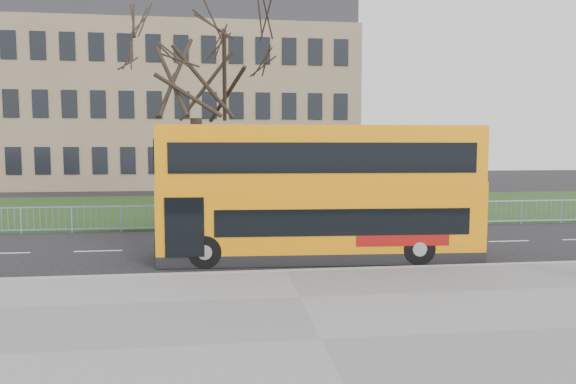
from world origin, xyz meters
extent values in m
plane|color=black|center=(0.00, 0.00, 0.00)|extent=(120.00, 120.00, 0.00)
cube|color=slate|center=(0.00, -6.75, 0.06)|extent=(80.00, 10.50, 0.12)
cube|color=gray|center=(0.00, -1.55, 0.07)|extent=(80.00, 0.20, 0.14)
cube|color=#213D16|center=(0.00, 14.30, 0.04)|extent=(80.00, 15.40, 0.08)
cube|color=#7F6B51|center=(-5.00, 35.00, 7.00)|extent=(30.00, 15.00, 14.00)
cube|color=orange|center=(1.32, 0.40, 1.26)|extent=(9.99, 2.87, 1.84)
cube|color=orange|center=(1.32, 0.40, 2.34)|extent=(9.99, 2.87, 0.32)
cube|color=orange|center=(1.32, 0.40, 3.32)|extent=(9.94, 2.82, 1.65)
cube|color=black|center=(1.82, -0.81, 1.33)|extent=(7.62, 0.44, 0.80)
cube|color=black|center=(1.26, -0.77, 3.24)|extent=(9.08, 0.52, 0.89)
cylinder|color=black|center=(-2.26, -0.48, 0.49)|extent=(0.99, 0.31, 0.98)
cylinder|color=black|center=(4.13, -0.81, 0.49)|extent=(0.99, 0.31, 0.98)
camera|label=1|loc=(-1.69, -15.49, 3.53)|focal=32.00mm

